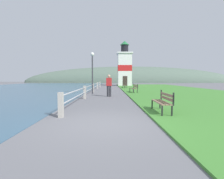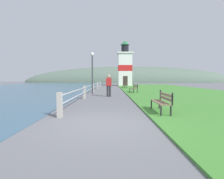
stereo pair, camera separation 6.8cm
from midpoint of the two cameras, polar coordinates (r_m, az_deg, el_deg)
The scene contains 10 objects.
ground_plane at distance 5.72m, azimuth -3.06°, elevation -11.25°, with size 160.00×160.00×0.00m, color slate.
grass_verge at distance 21.92m, azimuth 19.60°, elevation -0.40°, with size 12.00×45.12×0.06m.
seawall_railing at distance 18.92m, azimuth -6.08°, elevation 0.81°, with size 0.18×24.75×0.95m.
park_bench_near at distance 7.69m, azimuth 16.33°, elevation -3.49°, with size 0.49×1.71×0.94m.
park_bench_midway at distance 18.00m, azimuth 7.38°, elevation 0.57°, with size 0.66×1.69×0.94m.
park_bench_far at distance 27.18m, azimuth 4.49°, elevation 1.59°, with size 0.60×1.86×0.94m.
lighthouse at distance 36.56m, azimuth 4.28°, elevation 7.39°, with size 3.16×3.16×9.24m.
person_strolling at distance 14.21m, azimuth -0.92°, elevation 1.58°, with size 0.45×0.27×1.79m.
lamp_post at distance 16.84m, azimuth -6.34°, elevation 7.87°, with size 0.36×0.36×3.96m.
distant_hillside at distance 66.07m, azimuth 6.42°, elevation 2.25°, with size 80.00×16.00×12.00m.
Camera 2 is at (0.30, -5.52, 1.46)m, focal length 28.00 mm.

